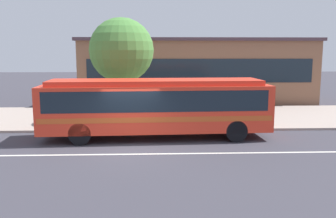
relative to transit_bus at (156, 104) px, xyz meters
The scene contains 8 objects.
ground_plane 2.81m from the transit_bus, 118.73° to the right, with size 120.00×120.00×0.00m, color #3A3841.
sidewalk_slab 5.68m from the transit_bus, 101.64° to the left, with size 60.00×8.00×0.12m, color #A49388.
lane_stripe_center 3.43m from the transit_bus, 111.41° to the right, with size 56.00×0.16×0.01m, color silver.
transit_bus is the anchor object (origin of this frame).
pedestrian_waiting_near_sign 3.30m from the transit_bus, 122.64° to the left, with size 0.48×0.48×1.71m.
bus_stop_sign 5.16m from the transit_bus, 19.81° to the left, with size 0.12×0.44×2.51m.
street_tree_near_stop 5.09m from the transit_bus, 115.79° to the left, with size 3.67×3.67×5.90m.
station_building 13.62m from the transit_bus, 75.47° to the left, with size 18.66×6.90×5.14m.
Camera 1 is at (0.96, -15.13, 4.10)m, focal length 39.05 mm.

